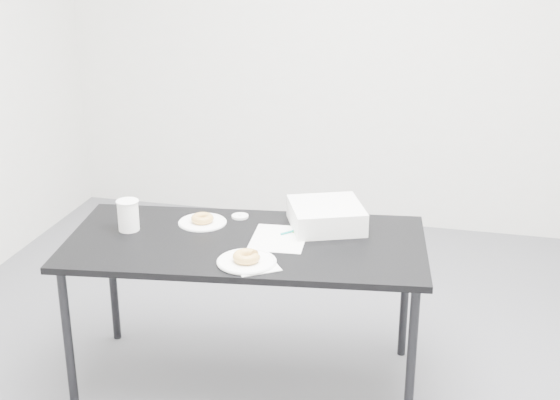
% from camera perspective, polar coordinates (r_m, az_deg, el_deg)
% --- Properties ---
extents(floor, '(4.00, 4.00, 0.00)m').
position_cam_1_polar(floor, '(3.89, 0.13, -12.27)').
color(floor, '#535358').
rests_on(floor, ground).
extents(wall_back, '(4.00, 0.02, 2.70)m').
position_cam_1_polar(wall_back, '(5.29, 5.29, 12.26)').
color(wall_back, silver).
rests_on(wall_back, floor).
extents(table, '(1.67, 0.94, 0.73)m').
position_cam_1_polar(table, '(3.49, -2.53, -3.79)').
color(table, black).
rests_on(table, floor).
extents(scorecard, '(0.26, 0.32, 0.00)m').
position_cam_1_polar(scorecard, '(3.48, -0.09, -2.83)').
color(scorecard, white).
rests_on(scorecard, table).
extents(logo_patch, '(0.05, 0.05, 0.00)m').
position_cam_1_polar(logo_patch, '(3.55, 1.35, -2.27)').
color(logo_patch, green).
rests_on(logo_patch, scorecard).
extents(pen, '(0.10, 0.11, 0.01)m').
position_cam_1_polar(pen, '(3.54, 1.02, -2.27)').
color(pen, '#0B8077').
rests_on(pen, scorecard).
extents(napkin, '(0.24, 0.24, 0.00)m').
position_cam_1_polar(napkin, '(3.23, -1.80, -4.78)').
color(napkin, white).
rests_on(napkin, table).
extents(plate_near, '(0.25, 0.25, 0.01)m').
position_cam_1_polar(plate_near, '(3.25, -2.45, -4.52)').
color(plate_near, white).
rests_on(plate_near, napkin).
extents(donut_near, '(0.16, 0.16, 0.04)m').
position_cam_1_polar(donut_near, '(3.24, -2.46, -4.16)').
color(donut_near, '#BD803B').
rests_on(donut_near, plate_near).
extents(plate_far, '(0.23, 0.23, 0.01)m').
position_cam_1_polar(plate_far, '(3.66, -5.69, -1.65)').
color(plate_far, white).
rests_on(plate_far, table).
extents(donut_far, '(0.13, 0.13, 0.04)m').
position_cam_1_polar(donut_far, '(3.66, -5.70, -1.35)').
color(donut_far, '#BD803B').
rests_on(donut_far, plate_far).
extents(coffee_cup, '(0.10, 0.10, 0.14)m').
position_cam_1_polar(coffee_cup, '(3.61, -11.04, -1.10)').
color(coffee_cup, white).
rests_on(coffee_cup, table).
extents(cup_lid, '(0.08, 0.08, 0.01)m').
position_cam_1_polar(cup_lid, '(3.72, -2.94, -1.20)').
color(cup_lid, white).
rests_on(cup_lid, table).
extents(bakery_box, '(0.42, 0.42, 0.11)m').
position_cam_1_polar(bakery_box, '(3.60, 3.40, -1.14)').
color(bakery_box, white).
rests_on(bakery_box, table).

